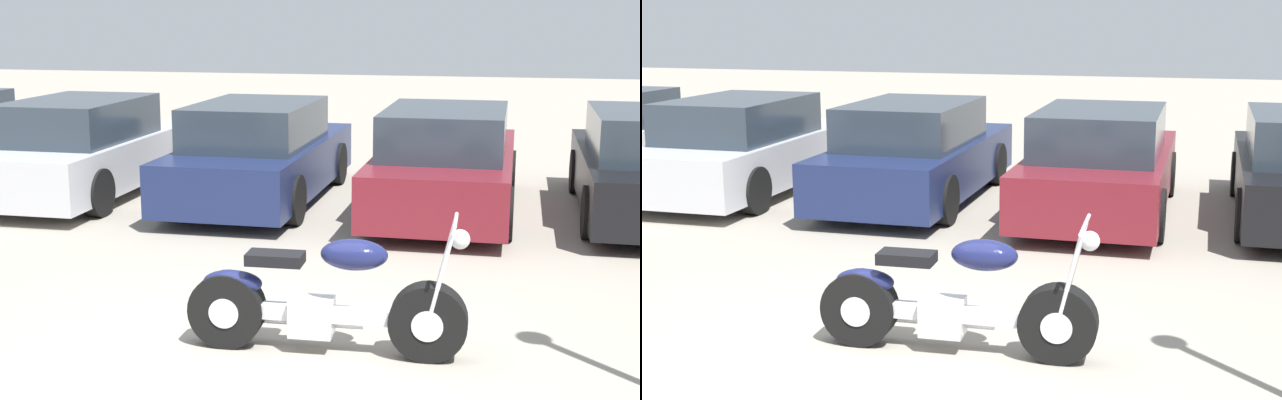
% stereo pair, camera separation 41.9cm
% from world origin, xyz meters
% --- Properties ---
extents(ground_plane, '(60.00, 60.00, 0.00)m').
position_xyz_m(ground_plane, '(0.00, 0.00, 0.00)').
color(ground_plane, gray).
extents(motorcycle, '(2.20, 0.62, 1.10)m').
position_xyz_m(motorcycle, '(0.56, 0.33, 0.40)').
color(motorcycle, black).
rests_on(motorcycle, ground_plane).
extents(parked_car_silver, '(1.79, 4.43, 1.40)m').
position_xyz_m(parked_car_silver, '(-4.06, 5.54, 0.66)').
color(parked_car_silver, '#BCBCC1').
rests_on(parked_car_silver, ground_plane).
extents(parked_car_navy, '(1.79, 4.43, 1.40)m').
position_xyz_m(parked_car_navy, '(-1.48, 5.65, 0.66)').
color(parked_car_navy, '#19234C').
rests_on(parked_car_navy, ground_plane).
extents(parked_car_maroon, '(1.79, 4.43, 1.40)m').
position_xyz_m(parked_car_maroon, '(1.09, 5.48, 0.66)').
color(parked_car_maroon, maroon).
rests_on(parked_car_maroon, ground_plane).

